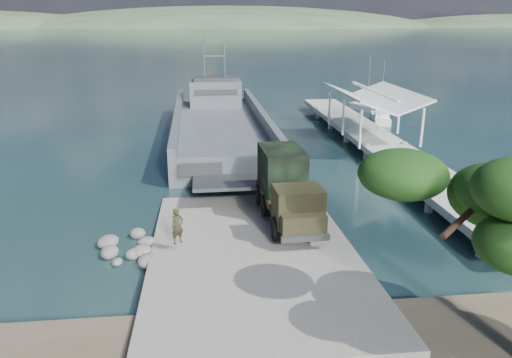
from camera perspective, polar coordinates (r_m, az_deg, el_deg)
name	(u,v)px	position (r m, az deg, el deg)	size (l,w,h in m)	color
ground	(251,250)	(25.98, -0.60, -8.08)	(1400.00, 1400.00, 0.00)	#173138
boat_ramp	(253,254)	(24.98, -0.37, -8.57)	(10.00, 18.00, 0.50)	gray
shoreline_rocks	(130,251)	(26.61, -14.25, -8.01)	(3.20, 5.60, 0.90)	#5F5F5C
distant_headlands	(245,27)	(585.65, -1.26, 16.97)	(1000.00, 240.00, 48.00)	#32472C
pier	(375,133)	(45.75, 13.43, 5.15)	(6.40, 44.00, 6.10)	#B8B8AD
landing_craft	(220,131)	(48.91, -4.12, 5.50)	(8.96, 34.16, 10.11)	#494F56
military_truck	(287,187)	(27.96, 3.53, -0.95)	(2.93, 8.12, 3.72)	black
soldier	(178,234)	(24.72, -8.93, -6.18)	(0.65, 0.43, 1.78)	black
sailboat_near	(380,119)	(58.87, 14.02, 6.71)	(2.96, 6.05, 7.09)	white
sailboat_far	(368,108)	(65.50, 12.66, 7.92)	(3.39, 6.02, 7.04)	white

